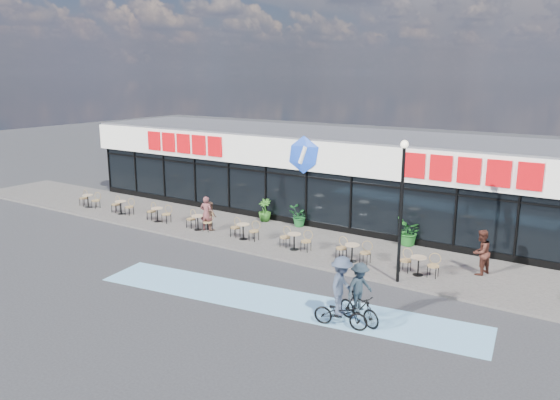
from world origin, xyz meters
name	(u,v)px	position (x,y,z in m)	size (l,w,h in m)	color
ground	(218,267)	(0.00, 0.00, 0.00)	(120.00, 120.00, 0.00)	#28282B
sidewalk	(279,239)	(0.00, 4.50, 0.05)	(44.00, 5.00, 0.10)	#5E5953
bike_lane	(279,301)	(4.00, -1.50, 0.01)	(14.00, 2.20, 0.01)	#6CA6CC
building	(334,174)	(0.00, 9.93, 2.34)	(30.60, 6.57, 4.75)	black
lamp_post	(402,200)	(6.80, 2.30, 3.25)	(0.28, 0.28, 5.31)	black
bistro_set_0	(89,199)	(-12.59, 3.47, 0.56)	(1.54, 0.62, 0.90)	tan
bistro_set_1	(122,206)	(-9.76, 3.47, 0.56)	(1.54, 0.62, 0.90)	tan
bistro_set_2	(159,213)	(-6.93, 3.47, 0.56)	(1.54, 0.62, 0.90)	tan
bistro_set_3	(199,221)	(-4.10, 3.47, 0.56)	(1.54, 0.62, 0.90)	tan
bistro_set_4	(244,229)	(-1.28, 3.47, 0.56)	(1.54, 0.62, 0.90)	tan
bistro_set_5	(295,239)	(1.55, 3.47, 0.56)	(1.54, 0.62, 0.90)	tan
bistro_set_6	(353,250)	(4.38, 3.47, 0.56)	(1.54, 0.62, 0.90)	tan
bistro_set_7	(419,263)	(7.21, 3.47, 0.56)	(1.54, 0.62, 0.90)	tan
potted_plant_left	(298,216)	(-0.24, 6.64, 0.63)	(0.96, 0.83, 1.06)	#1A5C25
potted_plant_mid	(265,210)	(-2.28, 6.59, 0.69)	(0.66, 0.66, 1.18)	#275C1A
potted_plant_right	(409,232)	(5.57, 6.70, 0.76)	(1.19, 1.03, 1.32)	#19581B
patron_left	(206,213)	(-3.70, 3.58, 0.96)	(0.63, 0.41, 1.73)	brown
patron_right	(210,216)	(-3.62, 3.78, 0.81)	(0.69, 0.54, 1.42)	#503529
pedestrian_a	(481,252)	(9.16, 4.79, 0.99)	(0.87, 0.68, 1.79)	#411F17
cyclist_a	(341,296)	(6.66, -2.07, 1.02)	(1.82, 1.29, 2.31)	black
cyclist_b	(359,297)	(7.01, -1.50, 0.89)	(1.74, 1.14, 2.01)	black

